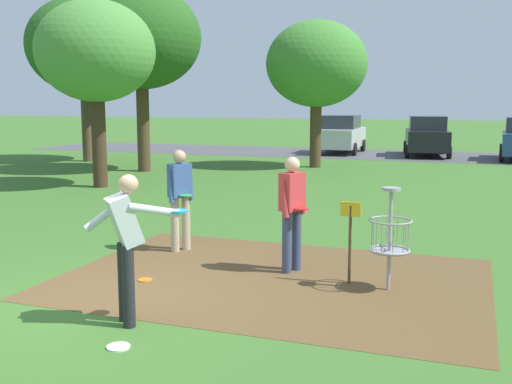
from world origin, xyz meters
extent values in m
plane|color=#3D6B28|center=(0.00, 0.00, 0.00)|extent=(160.00, 160.00, 0.00)
cube|color=brown|center=(1.59, 1.85, 0.00)|extent=(5.92, 4.24, 0.01)
cylinder|color=#9E9EA3|center=(3.21, 1.89, 0.68)|extent=(0.05, 0.05, 1.35)
cylinder|color=#9E9EA3|center=(3.21, 1.89, 1.37)|extent=(0.24, 0.24, 0.04)
torus|color=#9E9EA3|center=(3.21, 1.89, 0.95)|extent=(0.58, 0.58, 0.02)
torus|color=#9E9EA3|center=(3.21, 1.89, 0.55)|extent=(0.55, 0.55, 0.03)
cylinder|color=#9E9EA3|center=(3.21, 1.89, 0.53)|extent=(0.48, 0.48, 0.02)
cylinder|color=gray|center=(3.45, 1.89, 0.75)|extent=(0.01, 0.01, 0.40)
cylinder|color=gray|center=(3.41, 2.03, 0.75)|extent=(0.01, 0.01, 0.40)
cylinder|color=gray|center=(3.29, 2.12, 0.75)|extent=(0.01, 0.01, 0.40)
cylinder|color=gray|center=(3.14, 2.12, 0.75)|extent=(0.01, 0.01, 0.40)
cylinder|color=gray|center=(3.02, 2.03, 0.75)|extent=(0.01, 0.01, 0.40)
cylinder|color=gray|center=(2.97, 1.89, 0.75)|extent=(0.01, 0.01, 0.40)
cylinder|color=gray|center=(3.02, 1.75, 0.75)|extent=(0.01, 0.01, 0.40)
cylinder|color=gray|center=(3.14, 1.67, 0.75)|extent=(0.01, 0.01, 0.40)
cylinder|color=gray|center=(3.29, 1.67, 0.75)|extent=(0.01, 0.01, 0.40)
cylinder|color=gray|center=(3.41, 1.75, 0.75)|extent=(0.01, 0.01, 0.40)
cylinder|color=#4C3823|center=(2.66, 1.99, 0.55)|extent=(0.04, 0.04, 1.10)
cube|color=gold|center=(2.66, 1.99, 1.05)|extent=(0.28, 0.03, 0.20)
cylinder|color=#232328|center=(0.52, -0.31, 0.46)|extent=(0.14, 0.14, 0.92)
cylinder|color=#232328|center=(0.67, -0.47, 0.46)|extent=(0.14, 0.14, 0.92)
cube|color=silver|center=(0.59, -0.39, 1.20)|extent=(0.53, 0.52, 0.60)
sphere|color=tan|center=(0.64, -0.35, 1.60)|extent=(0.22, 0.22, 0.22)
cylinder|color=silver|center=(0.92, -0.30, 1.32)|extent=(0.48, 0.47, 0.21)
cylinder|color=#1E93DB|center=(1.12, -0.10, 1.29)|extent=(0.22, 0.22, 0.02)
cylinder|color=silver|center=(0.35, -0.40, 1.25)|extent=(0.40, 0.40, 0.37)
cylinder|color=#384260|center=(1.78, 2.41, 0.46)|extent=(0.14, 0.14, 0.92)
cylinder|color=#384260|center=(1.69, 2.21, 0.46)|extent=(0.14, 0.14, 0.92)
cube|color=#D1383D|center=(1.73, 2.31, 1.20)|extent=(0.35, 0.42, 0.56)
sphere|color=beige|center=(1.73, 2.31, 1.60)|extent=(0.22, 0.22, 0.22)
cylinder|color=#D1383D|center=(1.83, 2.47, 1.12)|extent=(0.19, 0.15, 0.55)
cylinder|color=#D1383D|center=(1.68, 2.13, 1.12)|extent=(0.19, 0.15, 0.55)
cylinder|color=red|center=(1.90, 2.23, 0.97)|extent=(0.22, 0.22, 0.02)
cylinder|color=tan|center=(-0.34, 2.98, 0.46)|extent=(0.14, 0.14, 0.92)
cylinder|color=tan|center=(-0.45, 2.80, 0.46)|extent=(0.14, 0.14, 0.92)
cube|color=#385693|center=(-0.40, 2.89, 1.20)|extent=(0.37, 0.42, 0.56)
sphere|color=tan|center=(-0.40, 2.89, 1.60)|extent=(0.22, 0.22, 0.22)
cylinder|color=#385693|center=(-0.28, 3.04, 1.12)|extent=(0.19, 0.16, 0.55)
cylinder|color=#385693|center=(-0.48, 2.72, 1.12)|extent=(0.19, 0.16, 0.55)
cylinder|color=green|center=(-0.24, 2.80, 0.97)|extent=(0.22, 0.22, 0.02)
cylinder|color=white|center=(0.87, -1.02, 0.01)|extent=(0.24, 0.24, 0.02)
cylinder|color=orange|center=(-0.07, 1.14, 0.01)|extent=(0.20, 0.20, 0.02)
cylinder|color=gold|center=(3.07, 4.33, 0.01)|extent=(0.23, 0.23, 0.02)
cylinder|color=brown|center=(-11.17, 15.51, 1.51)|extent=(0.47, 0.47, 3.02)
ellipsoid|color=#285B1E|center=(-11.17, 15.51, 4.78)|extent=(4.70, 4.70, 3.99)
cylinder|color=#4C3823|center=(-7.03, 13.03, 1.57)|extent=(0.45, 0.45, 3.14)
ellipsoid|color=#285B1E|center=(-7.03, 13.03, 4.73)|extent=(4.24, 4.24, 3.60)
cylinder|color=#422D1E|center=(-6.14, 8.99, 1.33)|extent=(0.42, 0.42, 2.65)
ellipsoid|color=#4C8E3D|center=(-6.14, 8.99, 3.93)|extent=(3.41, 3.41, 2.90)
cylinder|color=#4C3823|center=(-1.55, 16.46, 1.24)|extent=(0.43, 0.43, 2.48)
ellipsoid|color=#428433|center=(-1.55, 16.46, 3.90)|extent=(3.80, 3.80, 3.23)
cube|color=#4C4C51|center=(0.00, 22.91, 0.00)|extent=(36.00, 6.00, 0.01)
cube|color=silver|center=(-2.02, 23.24, 0.75)|extent=(1.89, 4.24, 0.90)
cube|color=#2D333D|center=(-2.02, 23.24, 1.52)|extent=(1.63, 2.22, 0.64)
cylinder|color=black|center=(-2.94, 24.52, 0.30)|extent=(0.19, 0.60, 0.60)
cylinder|color=black|center=(-1.14, 24.56, 0.30)|extent=(0.19, 0.60, 0.60)
cylinder|color=black|center=(-2.89, 21.92, 0.30)|extent=(0.19, 0.60, 0.60)
cylinder|color=black|center=(-1.09, 21.95, 0.30)|extent=(0.19, 0.60, 0.60)
cube|color=black|center=(2.07, 22.97, 0.75)|extent=(2.35, 4.40, 0.90)
cube|color=#2D333D|center=(2.07, 22.97, 1.52)|extent=(1.86, 2.38, 0.64)
cylinder|color=black|center=(1.01, 24.14, 0.30)|extent=(0.26, 0.62, 0.60)
cylinder|color=black|center=(2.79, 24.38, 0.30)|extent=(0.26, 0.62, 0.60)
cylinder|color=black|center=(1.36, 21.56, 0.30)|extent=(0.26, 0.62, 0.60)
cylinder|color=black|center=(3.14, 21.80, 0.30)|extent=(0.26, 0.62, 0.60)
cylinder|color=black|center=(5.34, 23.54, 0.30)|extent=(0.20, 0.61, 0.60)
cylinder|color=black|center=(5.26, 20.94, 0.30)|extent=(0.20, 0.61, 0.60)
camera|label=1|loc=(4.22, -6.09, 2.51)|focal=42.50mm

